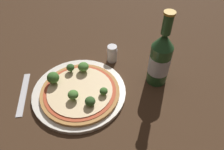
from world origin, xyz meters
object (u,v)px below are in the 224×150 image
at_px(beer_bottle, 160,59).
at_px(fork, 23,95).
at_px(pizza, 80,92).
at_px(pepper_shaker, 112,54).

distance_m(beer_bottle, fork, 0.41).
relative_size(pizza, fork, 1.38).
bearing_deg(fork, pizza, -98.40).
height_order(pizza, fork, pizza).
xyz_separation_m(beer_bottle, fork, (-0.40, -0.01, -0.09)).
xyz_separation_m(pizza, beer_bottle, (0.24, 0.04, 0.07)).
bearing_deg(beer_bottle, fork, -178.22).
bearing_deg(pepper_shaker, fork, -156.46).
bearing_deg(beer_bottle, pepper_shaker, 138.91).
height_order(pizza, pepper_shaker, pepper_shaker).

